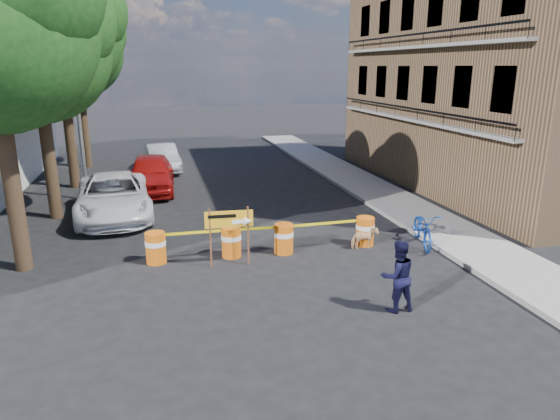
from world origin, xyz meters
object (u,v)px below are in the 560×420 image
barrel_far_right (365,231)px  pedestrian (398,276)px  barrel_mid_right (284,238)px  detour_sign (235,224)px  barrel_mid_left (231,241)px  suv_white (113,197)px  sedan_silver (162,158)px  sedan_red (151,173)px  barrel_far_left (156,247)px  dog (365,238)px  bicycle (424,213)px

barrel_far_right → pedestrian: size_ratio=0.54×
barrel_mid_right → pedestrian: (1.58, -4.15, 0.37)m
detour_sign → barrel_mid_left: bearing=93.7°
suv_white → sedan_silver: size_ratio=1.32×
sedan_silver → sedan_red: bearing=-103.3°
detour_sign → barrel_far_right: bearing=12.4°
barrel_far_left → sedan_silver: bearing=88.0°
barrel_far_left → pedestrian: (5.28, -4.27, 0.37)m
barrel_far_left → barrel_far_right: size_ratio=1.00×
sedan_red → suv_white: bearing=-107.9°
barrel_mid_right → detour_sign: size_ratio=0.53×
dog → barrel_mid_left: bearing=77.9°
barrel_mid_right → bicycle: 4.42m
barrel_mid_right → suv_white: (-5.15, 5.13, 0.31)m
barrel_mid_left → detour_sign: size_ratio=0.53×
barrel_far_left → sedan_red: bearing=90.7°
bicycle → sedan_red: size_ratio=0.44×
suv_white → sedan_red: (1.34, 3.69, 0.04)m
barrel_far_right → barrel_mid_left: bearing=179.7°
barrel_mid_right → suv_white: suv_white is taller
barrel_mid_right → suv_white: 7.28m
suv_white → bicycle: bearing=-34.0°
dog → sedan_red: sedan_red is taller
barrel_far_right → suv_white: (-7.77, 5.07, 0.31)m
dog → suv_white: bearing=47.6°
sedan_red → barrel_mid_left: bearing=-73.5°
suv_white → sedan_silver: (1.91, 8.35, -0.08)m
bicycle → suv_white: size_ratio=0.38×
barrel_mid_left → suv_white: suv_white is taller
suv_white → detour_sign: bearing=-62.0°
barrel_mid_left → suv_white: bearing=125.4°
dog → sedan_red: (-6.28, 9.08, 0.48)m
dog → sedan_silver: (-5.71, 13.75, 0.36)m
barrel_far_left → dog: 6.19m
bicycle → dog: bearing=-167.2°
detour_sign → sedan_silver: detour_sign is taller
barrel_far_right → sedan_red: size_ratio=0.19×
sedan_red → sedan_silver: 4.70m
sedan_silver → detour_sign: bearing=-89.5°
barrel_mid_left → barrel_mid_right: size_ratio=1.00×
dog → pedestrian: bearing=159.8°
detour_sign → sedan_red: (-2.26, 9.45, -0.42)m
pedestrian → dog: (0.90, 3.88, -0.50)m
barrel_mid_right → dog: (2.47, -0.26, -0.13)m
dog → suv_white: size_ratio=0.14×
sedan_silver → bicycle: bearing=-67.6°
barrel_far_left → suv_white: (-1.45, 5.01, 0.31)m
barrel_mid_left → sedan_red: size_ratio=0.19×
barrel_mid_left → detour_sign: (0.01, -0.72, 0.77)m
pedestrian → sedan_red: bearing=-69.2°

